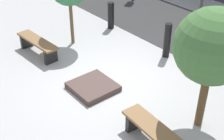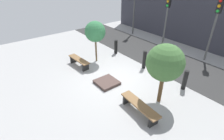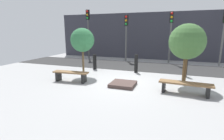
{
  "view_description": "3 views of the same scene",
  "coord_description": "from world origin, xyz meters",
  "px_view_note": "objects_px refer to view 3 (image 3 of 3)",
  "views": [
    {
      "loc": [
        5.18,
        -4.16,
        4.51
      ],
      "look_at": [
        0.46,
        -0.33,
        0.69
      ],
      "focal_mm": 50.0,
      "sensor_mm": 36.0,
      "label": 1
    },
    {
      "loc": [
        5.84,
        -4.74,
        4.92
      ],
      "look_at": [
        -0.17,
        -0.1,
        0.54
      ],
      "focal_mm": 28.0,
      "sensor_mm": 36.0,
      "label": 2
    },
    {
      "loc": [
        1.96,
        -7.44,
        2.27
      ],
      "look_at": [
        -0.58,
        -0.33,
        0.6
      ],
      "focal_mm": 28.0,
      "sensor_mm": 36.0,
      "label": 3
    }
  ],
  "objects_px": {
    "bench_left": "(71,75)",
    "bollard_center": "(185,67)",
    "tree_behind_left_bench": "(82,40)",
    "traffic_light_west": "(88,26)",
    "bollard_far_left": "(95,62)",
    "bollard_left": "(136,64)",
    "traffic_light_east": "(224,28)",
    "traffic_light_mid_west": "(126,30)",
    "bench_right": "(185,86)",
    "traffic_light_mid_east": "(171,28)",
    "tree_behind_right_bench": "(187,42)",
    "planter_bed": "(123,84)"
  },
  "relations": [
    {
      "from": "bollard_center",
      "to": "traffic_light_mid_west",
      "type": "xyz_separation_m",
      "value": [
        -4.18,
        3.74,
        1.92
      ]
    },
    {
      "from": "tree_behind_left_bench",
      "to": "traffic_light_west",
      "type": "bearing_deg",
      "value": 114.37
    },
    {
      "from": "tree_behind_left_bench",
      "to": "traffic_light_east",
      "type": "bearing_deg",
      "value": 36.35
    },
    {
      "from": "tree_behind_left_bench",
      "to": "tree_behind_right_bench",
      "type": "relative_size",
      "value": 0.94
    },
    {
      "from": "bench_left",
      "to": "traffic_light_mid_east",
      "type": "relative_size",
      "value": 0.46
    },
    {
      "from": "bollard_left",
      "to": "traffic_light_mid_east",
      "type": "relative_size",
      "value": 0.28
    },
    {
      "from": "bench_left",
      "to": "bollard_far_left",
      "type": "relative_size",
      "value": 1.83
    },
    {
      "from": "traffic_light_mid_east",
      "to": "tree_behind_right_bench",
      "type": "bearing_deg",
      "value": -81.42
    },
    {
      "from": "tree_behind_right_bench",
      "to": "traffic_light_mid_west",
      "type": "bearing_deg",
      "value": 127.04
    },
    {
      "from": "bench_left",
      "to": "traffic_light_east",
      "type": "height_order",
      "value": "traffic_light_east"
    },
    {
      "from": "bench_right",
      "to": "bollard_center",
      "type": "xyz_separation_m",
      "value": [
        0.12,
        2.83,
        0.16
      ]
    },
    {
      "from": "traffic_light_mid_east",
      "to": "bench_right",
      "type": "bearing_deg",
      "value": -82.96
    },
    {
      "from": "bench_left",
      "to": "bollard_left",
      "type": "height_order",
      "value": "bollard_left"
    },
    {
      "from": "bollard_center",
      "to": "traffic_light_mid_east",
      "type": "distance_m",
      "value": 4.35
    },
    {
      "from": "tree_behind_right_bench",
      "to": "bollard_left",
      "type": "xyz_separation_m",
      "value": [
        -2.43,
        1.63,
        -1.33
      ]
    },
    {
      "from": "bollard_left",
      "to": "traffic_light_west",
      "type": "relative_size",
      "value": 0.26
    },
    {
      "from": "bench_right",
      "to": "traffic_light_mid_east",
      "type": "bearing_deg",
      "value": 101.01
    },
    {
      "from": "tree_behind_left_bench",
      "to": "bollard_left",
      "type": "xyz_separation_m",
      "value": [
        2.43,
        1.63,
        -1.32
      ]
    },
    {
      "from": "tree_behind_left_bench",
      "to": "traffic_light_mid_east",
      "type": "distance_m",
      "value": 6.77
    },
    {
      "from": "bench_right",
      "to": "traffic_light_east",
      "type": "bearing_deg",
      "value": 73.63
    },
    {
      "from": "bench_left",
      "to": "traffic_light_mid_west",
      "type": "xyz_separation_m",
      "value": [
        0.81,
        6.57,
        2.07
      ]
    },
    {
      "from": "traffic_light_mid_east",
      "to": "bollard_far_left",
      "type": "bearing_deg",
      "value": -138.17
    },
    {
      "from": "traffic_light_east",
      "to": "tree_behind_left_bench",
      "type": "bearing_deg",
      "value": -143.65
    },
    {
      "from": "bollard_left",
      "to": "traffic_light_mid_west",
      "type": "distance_m",
      "value": 4.49
    },
    {
      "from": "bollard_center",
      "to": "traffic_light_east",
      "type": "distance_m",
      "value": 4.83
    },
    {
      "from": "tree_behind_right_bench",
      "to": "traffic_light_mid_east",
      "type": "relative_size",
      "value": 0.72
    },
    {
      "from": "bollard_far_left",
      "to": "bollard_left",
      "type": "distance_m",
      "value": 2.56
    },
    {
      "from": "bollard_far_left",
      "to": "bollard_left",
      "type": "height_order",
      "value": "bollard_left"
    },
    {
      "from": "tree_behind_left_bench",
      "to": "bollard_center",
      "type": "relative_size",
      "value": 2.53
    },
    {
      "from": "bollard_center",
      "to": "traffic_light_mid_west",
      "type": "distance_m",
      "value": 5.93
    },
    {
      "from": "tree_behind_right_bench",
      "to": "traffic_light_mid_west",
      "type": "height_order",
      "value": "traffic_light_mid_west"
    },
    {
      "from": "planter_bed",
      "to": "bollard_left",
      "type": "xyz_separation_m",
      "value": [
        0.0,
        2.63,
        0.44
      ]
    },
    {
      "from": "bench_left",
      "to": "bollard_center",
      "type": "bearing_deg",
      "value": 25.55
    },
    {
      "from": "tree_behind_left_bench",
      "to": "traffic_light_east",
      "type": "distance_m",
      "value": 9.09
    },
    {
      "from": "bench_left",
      "to": "bollard_left",
      "type": "bearing_deg",
      "value": 45.3
    },
    {
      "from": "traffic_light_east",
      "to": "traffic_light_mid_west",
      "type": "bearing_deg",
      "value": -180.0
    },
    {
      "from": "bench_left",
      "to": "traffic_light_mid_west",
      "type": "distance_m",
      "value": 6.93
    },
    {
      "from": "traffic_light_mid_west",
      "to": "tree_behind_left_bench",
      "type": "bearing_deg",
      "value": -98.58
    },
    {
      "from": "bench_left",
      "to": "planter_bed",
      "type": "distance_m",
      "value": 2.46
    },
    {
      "from": "traffic_light_west",
      "to": "traffic_light_mid_west",
      "type": "xyz_separation_m",
      "value": [
        3.25,
        -0.0,
        -0.33
      ]
    },
    {
      "from": "tree_behind_left_bench",
      "to": "traffic_light_west",
      "type": "distance_m",
      "value": 5.97
    },
    {
      "from": "bollard_center",
      "to": "traffic_light_mid_east",
      "type": "xyz_separation_m",
      "value": [
        -0.93,
        3.74,
        2.02
      ]
    },
    {
      "from": "traffic_light_east",
      "to": "bollard_far_left",
      "type": "bearing_deg",
      "value": -153.26
    },
    {
      "from": "traffic_light_east",
      "to": "bollard_left",
      "type": "bearing_deg",
      "value": -142.46
    },
    {
      "from": "bollard_far_left",
      "to": "traffic_light_mid_west",
      "type": "xyz_separation_m",
      "value": [
        0.93,
        3.74,
        1.95
      ]
    },
    {
      "from": "bench_left",
      "to": "bench_right",
      "type": "xyz_separation_m",
      "value": [
        4.87,
        0.0,
        -0.01
      ]
    },
    {
      "from": "bollard_far_left",
      "to": "traffic_light_east",
      "type": "height_order",
      "value": "traffic_light_east"
    },
    {
      "from": "bollard_left",
      "to": "traffic_light_east",
      "type": "bearing_deg",
      "value": 37.54
    },
    {
      "from": "tree_behind_left_bench",
      "to": "traffic_light_west",
      "type": "height_order",
      "value": "traffic_light_west"
    },
    {
      "from": "traffic_light_west",
      "to": "traffic_light_mid_east",
      "type": "distance_m",
      "value": 6.49
    }
  ]
}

